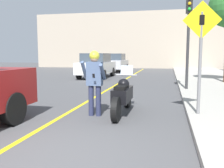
{
  "coord_description": "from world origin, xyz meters",
  "views": [
    {
      "loc": [
        2.1,
        -3.39,
        1.62
      ],
      "look_at": [
        0.56,
        3.39,
        0.79
      ],
      "focal_mm": 40.0,
      "sensor_mm": 36.0,
      "label": 1
    }
  ],
  "objects_px": {
    "motorcycle": "(123,96)",
    "traffic_light": "(189,25)",
    "parked_car_silver": "(115,62)",
    "person_biker": "(95,76)",
    "crossing_sign": "(201,47)",
    "parked_car_white": "(96,65)"
  },
  "relations": [
    {
      "from": "motorcycle",
      "to": "traffic_light",
      "type": "relative_size",
      "value": 0.6
    },
    {
      "from": "traffic_light",
      "to": "parked_car_silver",
      "type": "relative_size",
      "value": 0.94
    },
    {
      "from": "motorcycle",
      "to": "person_biker",
      "type": "distance_m",
      "value": 0.95
    },
    {
      "from": "crossing_sign",
      "to": "parked_car_silver",
      "type": "distance_m",
      "value": 17.38
    },
    {
      "from": "traffic_light",
      "to": "parked_car_silver",
      "type": "height_order",
      "value": "traffic_light"
    },
    {
      "from": "traffic_light",
      "to": "parked_car_white",
      "type": "xyz_separation_m",
      "value": [
        -5.64,
        5.46,
        -2.0
      ]
    },
    {
      "from": "person_biker",
      "to": "traffic_light",
      "type": "bearing_deg",
      "value": 61.69
    },
    {
      "from": "motorcycle",
      "to": "person_biker",
      "type": "xyz_separation_m",
      "value": [
        -0.68,
        -0.38,
        0.54
      ]
    },
    {
      "from": "motorcycle",
      "to": "parked_car_white",
      "type": "relative_size",
      "value": 0.56
    },
    {
      "from": "traffic_light",
      "to": "person_biker",
      "type": "bearing_deg",
      "value": -118.31
    },
    {
      "from": "person_biker",
      "to": "traffic_light",
      "type": "height_order",
      "value": "traffic_light"
    },
    {
      "from": "motorcycle",
      "to": "parked_car_silver",
      "type": "distance_m",
      "value": 16.71
    },
    {
      "from": "crossing_sign",
      "to": "traffic_light",
      "type": "xyz_separation_m",
      "value": [
        0.02,
        4.66,
        1.07
      ]
    },
    {
      "from": "person_biker",
      "to": "crossing_sign",
      "type": "distance_m",
      "value": 2.74
    },
    {
      "from": "crossing_sign",
      "to": "parked_car_white",
      "type": "distance_m",
      "value": 11.62
    },
    {
      "from": "motorcycle",
      "to": "parked_car_silver",
      "type": "xyz_separation_m",
      "value": [
        -3.68,
        16.3,
        0.35
      ]
    },
    {
      "from": "parked_car_white",
      "to": "traffic_light",
      "type": "bearing_deg",
      "value": -44.05
    },
    {
      "from": "motorcycle",
      "to": "crossing_sign",
      "type": "xyz_separation_m",
      "value": [
        1.95,
        -0.12,
        1.29
      ]
    },
    {
      "from": "crossing_sign",
      "to": "traffic_light",
      "type": "relative_size",
      "value": 0.7
    },
    {
      "from": "parked_car_white",
      "to": "crossing_sign",
      "type": "bearing_deg",
      "value": -60.96
    },
    {
      "from": "crossing_sign",
      "to": "person_biker",
      "type": "bearing_deg",
      "value": -174.37
    },
    {
      "from": "person_biker",
      "to": "traffic_light",
      "type": "distance_m",
      "value": 5.88
    }
  ]
}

